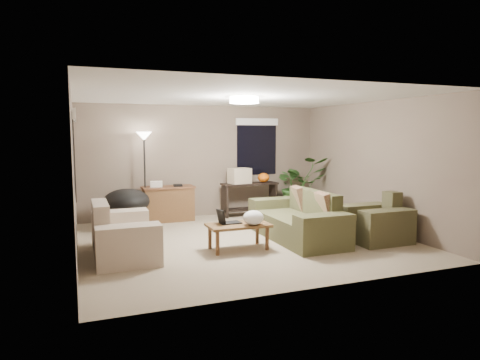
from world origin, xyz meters
name	(u,v)px	position (x,y,z in m)	size (l,w,h in m)	color
room_shell	(244,170)	(0.00, 0.00, 1.25)	(5.50, 5.50, 5.50)	tan
main_sofa	(298,222)	(0.96, -0.21, 0.29)	(0.95, 2.20, 0.85)	brown
throw_pillows	(311,202)	(1.21, -0.21, 0.65)	(0.33, 1.39, 0.47)	#8C7251
loveseat	(122,237)	(-2.10, -0.23, 0.30)	(0.90, 1.60, 0.85)	beige
armchair	(375,224)	(2.14, -0.84, 0.30)	(0.95, 1.00, 0.85)	#4C4A2E
coffee_table	(238,228)	(-0.31, -0.52, 0.36)	(1.00, 0.55, 0.42)	brown
laptop	(226,220)	(-0.47, -0.42, 0.48)	(0.38, 0.24, 0.24)	black
plastic_bag	(253,218)	(-0.11, -0.67, 0.54)	(0.33, 0.30, 0.23)	white
desk	(168,204)	(-0.90, 2.15, 0.38)	(1.10, 0.50, 0.75)	brown
desk_papers	(161,184)	(-1.06, 2.14, 0.80)	(0.69, 0.29, 0.12)	silver
console_table	(250,196)	(0.97, 2.13, 0.44)	(1.30, 0.40, 0.75)	black
pumpkin	(264,178)	(1.32, 2.13, 0.86)	(0.26, 0.26, 0.22)	orange
cardboard_box	(239,176)	(0.72, 2.13, 0.92)	(0.46, 0.34, 0.34)	beige
papasan_chair	(127,206)	(-1.83, 1.67, 0.47)	(1.19, 1.19, 0.80)	black
floor_lamp	(144,147)	(-1.39, 2.15, 1.60)	(0.32, 0.32, 1.91)	black
ceiling_fixture	(244,100)	(0.00, 0.00, 2.44)	(0.50, 0.50, 0.10)	white
houseplant	(300,191)	(2.17, 1.92, 0.52)	(1.21, 1.34, 1.05)	#2D5923
cat_scratching_post	(351,219)	(2.24, -0.02, 0.21)	(0.32, 0.32, 0.50)	tan
window_left	(74,139)	(-2.73, 0.30, 1.78)	(0.05, 1.56, 1.33)	black
window_back	(257,137)	(1.30, 2.48, 1.79)	(1.06, 0.05, 1.33)	black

